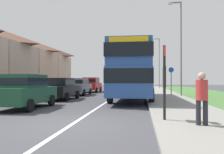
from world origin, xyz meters
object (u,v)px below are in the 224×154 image
(pedestrian_at_stop, at_px, (202,96))
(street_lamp_far, at_px, (159,60))
(parked_car_red, at_px, (91,84))
(bus_stop_sign, at_px, (164,77))
(parked_car_dark_green, at_px, (24,90))
(street_lamp_mid, at_px, (180,43))
(cycle_route_sign, at_px, (171,80))
(double_decker_bus, at_px, (132,70))
(parked_car_grey, at_px, (78,86))
(parked_car_black, at_px, (61,88))

(pedestrian_at_stop, bearing_deg, street_lamp_far, 87.93)
(parked_car_red, distance_m, bus_stop_sign, 19.47)
(parked_car_dark_green, xyz_separation_m, street_lamp_mid, (9.06, 8.86, 3.62))
(bus_stop_sign, bearing_deg, parked_car_dark_green, 154.99)
(bus_stop_sign, relative_size, street_lamp_far, 0.31)
(street_lamp_far, bearing_deg, street_lamp_mid, -89.00)
(parked_car_dark_green, bearing_deg, street_lamp_mid, 44.37)
(cycle_route_sign, height_order, street_lamp_mid, street_lamp_mid)
(double_decker_bus, relative_size, cycle_route_sign, 4.24)
(parked_car_grey, height_order, pedestrian_at_stop, pedestrian_at_stop)
(parked_car_black, height_order, pedestrian_at_stop, pedestrian_at_stop)
(parked_car_grey, relative_size, street_lamp_mid, 0.51)
(bus_stop_sign, height_order, street_lamp_mid, street_lamp_mid)
(street_lamp_far, bearing_deg, parked_car_red, -124.73)
(parked_car_grey, xyz_separation_m, pedestrian_at_stop, (7.67, -13.92, 0.10))
(parked_car_dark_green, relative_size, cycle_route_sign, 1.63)
(street_lamp_mid, bearing_deg, parked_car_grey, 172.61)
(parked_car_dark_green, xyz_separation_m, parked_car_red, (0.08, 15.27, -0.00))
(parked_car_red, distance_m, pedestrian_at_stop, 20.56)
(double_decker_bus, distance_m, parked_car_black, 5.37)
(double_decker_bus, bearing_deg, street_lamp_mid, 36.79)
(parked_car_grey, relative_size, pedestrian_at_stop, 2.44)
(street_lamp_mid, bearing_deg, parked_car_red, 144.50)
(double_decker_bus, bearing_deg, parked_car_red, 118.75)
(parked_car_black, height_order, parked_car_red, parked_car_red)
(parked_car_grey, relative_size, cycle_route_sign, 1.61)
(parked_car_dark_green, height_order, street_lamp_mid, street_lamp_mid)
(parked_car_red, xyz_separation_m, street_lamp_far, (8.65, 12.48, 3.77))
(double_decker_bus, relative_size, parked_car_dark_green, 2.60)
(double_decker_bus, xyz_separation_m, cycle_route_sign, (3.21, 3.32, -0.71))
(parked_car_black, distance_m, street_lamp_mid, 10.43)
(parked_car_dark_green, relative_size, bus_stop_sign, 1.58)
(cycle_route_sign, bearing_deg, street_lamp_far, 88.95)
(parked_car_red, bearing_deg, double_decker_bus, -61.25)
(parked_car_black, bearing_deg, parked_car_dark_green, -90.26)
(parked_car_grey, bearing_deg, street_lamp_mid, -7.39)
(parked_car_red, height_order, pedestrian_at_stop, parked_car_red)
(double_decker_bus, distance_m, cycle_route_sign, 4.67)
(parked_car_black, xyz_separation_m, street_lamp_far, (8.71, 22.56, 3.83))
(parked_car_black, relative_size, bus_stop_sign, 1.56)
(parked_car_black, relative_size, parked_car_grey, 1.00)
(double_decker_bus, distance_m, parked_car_grey, 6.79)
(parked_car_dark_green, relative_size, parked_car_red, 0.99)
(parked_car_red, xyz_separation_m, street_lamp_mid, (8.98, -6.41, 3.63))
(bus_stop_sign, distance_m, cycle_route_sign, 12.49)
(double_decker_bus, xyz_separation_m, pedestrian_at_stop, (2.40, -9.84, -1.17))
(cycle_route_sign, bearing_deg, parked_car_dark_green, -132.10)
(bus_stop_sign, bearing_deg, parked_car_red, 109.54)
(cycle_route_sign, distance_m, street_lamp_far, 18.75)
(cycle_route_sign, bearing_deg, bus_stop_sign, -98.28)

